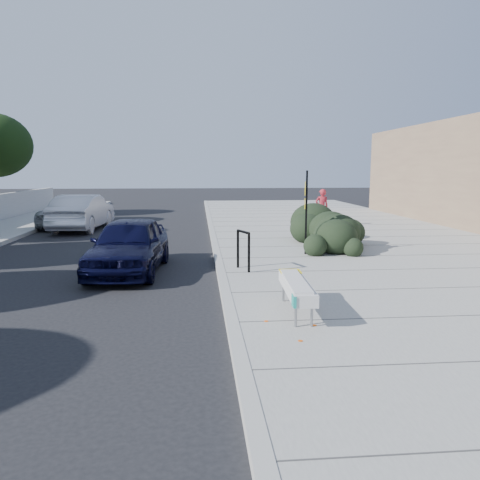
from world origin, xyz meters
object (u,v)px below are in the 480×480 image
(bike_rack, at_px, (243,246))
(suv_silver, at_px, (66,215))
(bench, at_px, (296,287))
(wagon_silver, at_px, (83,212))
(sedan_navy, at_px, (129,245))
(pedestrian, at_px, (322,207))
(sign_post, at_px, (306,207))

(bike_rack, relative_size, suv_silver, 0.24)
(bench, bearing_deg, wagon_silver, 119.95)
(bench, bearing_deg, bike_rack, 101.95)
(sedan_navy, distance_m, pedestrian, 11.73)
(bench, height_order, pedestrian, pedestrian)
(wagon_silver, bearing_deg, suv_silver, -43.89)
(bench, xyz_separation_m, pedestrian, (4.02, 13.36, 0.38))
(sign_post, bearing_deg, wagon_silver, 151.12)
(bike_rack, relative_size, sedan_navy, 0.24)
(sedan_navy, relative_size, pedestrian, 2.56)
(bike_rack, height_order, sign_post, sign_post)
(bench, xyz_separation_m, bike_rack, (-0.63, 3.86, 0.14))
(bench, distance_m, sedan_navy, 5.90)
(pedestrian, bearing_deg, sedan_navy, 46.98)
(bench, height_order, bike_rack, bike_rack)
(bench, bearing_deg, sign_post, 78.25)
(bike_rack, xyz_separation_m, suv_silver, (-7.68, 11.33, -0.18))
(sedan_navy, bearing_deg, bike_rack, -8.98)
(bike_rack, bearing_deg, wagon_silver, 102.20)
(sign_post, height_order, suv_silver, sign_post)
(wagon_silver, xyz_separation_m, suv_silver, (-1.08, 1.18, -0.21))
(wagon_silver, bearing_deg, pedestrian, -179.71)
(bench, bearing_deg, sedan_navy, 131.91)
(sign_post, bearing_deg, pedestrian, 84.60)
(wagon_silver, bearing_deg, sign_post, 141.43)
(bench, distance_m, pedestrian, 13.96)
(sedan_navy, bearing_deg, wagon_silver, 114.20)
(bike_rack, bearing_deg, sign_post, 24.31)
(pedestrian, bearing_deg, bike_rack, 62.28)
(pedestrian, bearing_deg, wagon_silver, -4.91)
(bike_rack, distance_m, suv_silver, 13.69)
(sedan_navy, bearing_deg, sign_post, 19.61)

